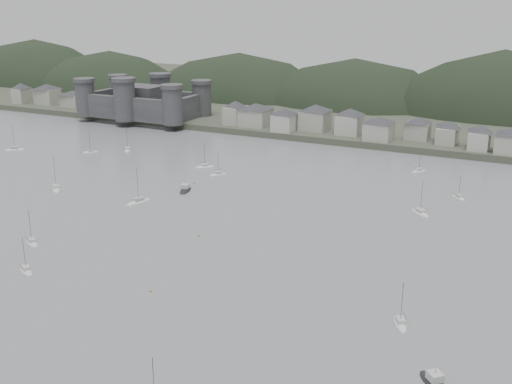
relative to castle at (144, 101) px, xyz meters
The scene contains 9 objects.
ground 216.45m from the castle, 56.28° to the right, with size 900.00×900.00×0.00m, color slate.
far_shore_land 166.61m from the castle, 43.83° to the left, with size 900.00×250.00×3.00m, color #383D2D.
forested_ridge 155.26m from the castle, 35.67° to the left, with size 851.55×103.94×102.57m.
castle is the anchor object (origin of this frame).
waterfront_town 170.64m from the castle, ahead, with size 451.48×28.46×12.92m.
moored_fleet 151.47m from the castle, 43.04° to the right, with size 245.89×177.01×13.18m.
motor_launch_near 254.84m from the castle, 42.52° to the right, with size 7.71×7.90×3.94m.
motor_launch_far 132.42m from the castle, 47.55° to the right, with size 5.65×9.42×4.10m.
mooring_buoys 162.61m from the castle, 43.80° to the right, with size 146.75×111.36×0.70m.
Camera 1 is at (80.39, -85.89, 62.68)m, focal length 42.82 mm.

